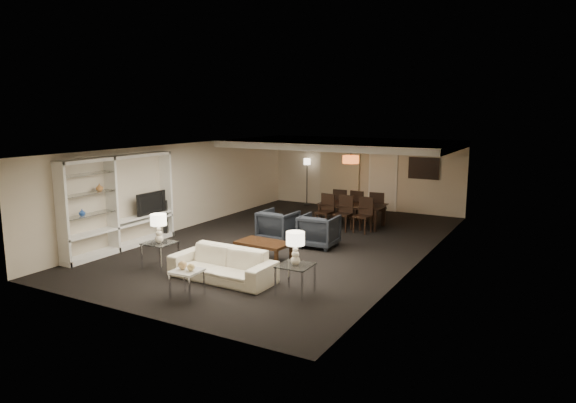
% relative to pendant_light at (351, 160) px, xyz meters
% --- Properties ---
extents(floor, '(11.00, 11.00, 0.00)m').
position_rel_pendant_light_xyz_m(floor, '(-0.30, -3.50, -1.92)').
color(floor, black).
rests_on(floor, ground).
extents(ceiling, '(7.00, 11.00, 0.02)m').
position_rel_pendant_light_xyz_m(ceiling, '(-0.30, -3.50, 0.58)').
color(ceiling, silver).
rests_on(ceiling, ground).
extents(wall_back, '(7.00, 0.02, 2.50)m').
position_rel_pendant_light_xyz_m(wall_back, '(-0.30, 2.00, -0.67)').
color(wall_back, beige).
rests_on(wall_back, ground).
extents(wall_front, '(7.00, 0.02, 2.50)m').
position_rel_pendant_light_xyz_m(wall_front, '(-0.30, -9.00, -0.67)').
color(wall_front, beige).
rests_on(wall_front, ground).
extents(wall_left, '(0.02, 11.00, 2.50)m').
position_rel_pendant_light_xyz_m(wall_left, '(-3.80, -3.50, -0.67)').
color(wall_left, beige).
rests_on(wall_left, ground).
extents(wall_right, '(0.02, 11.00, 2.50)m').
position_rel_pendant_light_xyz_m(wall_right, '(3.20, -3.50, -0.67)').
color(wall_right, beige).
rests_on(wall_right, ground).
extents(ceiling_soffit, '(7.00, 4.00, 0.20)m').
position_rel_pendant_light_xyz_m(ceiling_soffit, '(-0.30, 0.00, 0.48)').
color(ceiling_soffit, silver).
rests_on(ceiling_soffit, ceiling).
extents(curtains, '(1.50, 0.12, 2.40)m').
position_rel_pendant_light_xyz_m(curtains, '(-1.20, 1.92, -0.72)').
color(curtains, beige).
rests_on(curtains, wall_back).
extents(door, '(0.90, 0.05, 2.10)m').
position_rel_pendant_light_xyz_m(door, '(0.40, 1.97, -0.87)').
color(door, silver).
rests_on(door, wall_back).
extents(painting, '(0.95, 0.04, 0.65)m').
position_rel_pendant_light_xyz_m(painting, '(1.80, 1.96, -0.37)').
color(painting, '#142D38').
rests_on(painting, wall_back).
extents(media_unit, '(0.38, 3.40, 2.35)m').
position_rel_pendant_light_xyz_m(media_unit, '(-3.61, -6.10, -0.74)').
color(media_unit, white).
rests_on(media_unit, wall_left).
extents(pendant_light, '(0.52, 0.52, 0.24)m').
position_rel_pendant_light_xyz_m(pendant_light, '(0.00, 0.00, 0.00)').
color(pendant_light, '#D8591E').
rests_on(pendant_light, ceiling_soffit).
extents(sofa, '(2.26, 0.93, 0.65)m').
position_rel_pendant_light_xyz_m(sofa, '(-0.00, -6.79, -1.59)').
color(sofa, beige).
rests_on(sofa, floor).
extents(coffee_table, '(1.27, 0.79, 0.44)m').
position_rel_pendant_light_xyz_m(coffee_table, '(-0.00, -5.19, -1.70)').
color(coffee_table, black).
rests_on(coffee_table, floor).
extents(armchair_left, '(0.92, 0.94, 0.83)m').
position_rel_pendant_light_xyz_m(armchair_left, '(-0.60, -3.49, -1.50)').
color(armchair_left, black).
rests_on(armchair_left, floor).
extents(armchair_right, '(0.93, 0.96, 0.83)m').
position_rel_pendant_light_xyz_m(armchair_right, '(0.60, -3.49, -1.50)').
color(armchair_right, black).
rests_on(armchair_right, floor).
extents(side_table_left, '(0.61, 0.61, 0.57)m').
position_rel_pendant_light_xyz_m(side_table_left, '(-1.70, -6.79, -1.63)').
color(side_table_left, white).
rests_on(side_table_left, floor).
extents(side_table_right, '(0.63, 0.63, 0.57)m').
position_rel_pendant_light_xyz_m(side_table_right, '(1.70, -6.79, -1.63)').
color(side_table_right, white).
rests_on(side_table_right, floor).
extents(table_lamp_left, '(0.37, 0.37, 0.64)m').
position_rel_pendant_light_xyz_m(table_lamp_left, '(-1.70, -6.79, -1.03)').
color(table_lamp_left, '#EFE0C9').
rests_on(table_lamp_left, side_table_left).
extents(table_lamp_right, '(0.38, 0.38, 0.64)m').
position_rel_pendant_light_xyz_m(table_lamp_right, '(1.70, -6.79, -1.03)').
color(table_lamp_right, beige).
rests_on(table_lamp_right, side_table_right).
extents(marble_table, '(0.54, 0.54, 0.51)m').
position_rel_pendant_light_xyz_m(marble_table, '(-0.00, -7.89, -1.66)').
color(marble_table, white).
rests_on(marble_table, floor).
extents(gold_gourd_a, '(0.16, 0.16, 0.16)m').
position_rel_pendant_light_xyz_m(gold_gourd_a, '(-0.10, -7.89, -1.33)').
color(gold_gourd_a, tan).
rests_on(gold_gourd_a, marble_table).
extents(gold_gourd_b, '(0.14, 0.14, 0.14)m').
position_rel_pendant_light_xyz_m(gold_gourd_b, '(0.10, -7.89, -1.34)').
color(gold_gourd_b, '#F0CE7F').
rests_on(gold_gourd_b, marble_table).
extents(television, '(1.01, 0.13, 0.58)m').
position_rel_pendant_light_xyz_m(television, '(-3.58, -5.17, -0.88)').
color(television, black).
rests_on(television, media_unit).
extents(vase_blue, '(0.15, 0.15, 0.16)m').
position_rel_pendant_light_xyz_m(vase_blue, '(-3.61, -7.23, -0.78)').
color(vase_blue, blue).
rests_on(vase_blue, media_unit).
extents(vase_amber, '(0.17, 0.17, 0.18)m').
position_rel_pendant_light_xyz_m(vase_amber, '(-3.61, -6.70, -0.27)').
color(vase_amber, '#C07C40').
rests_on(vase_amber, media_unit).
extents(floor_speaker, '(0.15, 0.15, 1.03)m').
position_rel_pendant_light_xyz_m(floor_speaker, '(-3.50, -4.64, -1.41)').
color(floor_speaker, black).
rests_on(floor_speaker, floor).
extents(dining_table, '(1.96, 1.13, 0.68)m').
position_rel_pendant_light_xyz_m(dining_table, '(0.41, -0.87, -1.58)').
color(dining_table, black).
rests_on(dining_table, floor).
extents(chair_nl, '(0.52, 0.52, 1.01)m').
position_rel_pendant_light_xyz_m(chair_nl, '(-0.19, -1.52, -1.42)').
color(chair_nl, black).
rests_on(chair_nl, floor).
extents(chair_nm, '(0.49, 0.49, 1.01)m').
position_rel_pendant_light_xyz_m(chair_nm, '(0.41, -1.52, -1.42)').
color(chair_nm, black).
rests_on(chair_nm, floor).
extents(chair_nr, '(0.53, 0.53, 1.01)m').
position_rel_pendant_light_xyz_m(chair_nr, '(1.01, -1.52, -1.42)').
color(chair_nr, black).
rests_on(chair_nr, floor).
extents(chair_fl, '(0.51, 0.51, 1.01)m').
position_rel_pendant_light_xyz_m(chair_fl, '(-0.19, -0.22, -1.42)').
color(chair_fl, black).
rests_on(chair_fl, floor).
extents(chair_fm, '(0.51, 0.51, 1.01)m').
position_rel_pendant_light_xyz_m(chair_fm, '(0.41, -0.22, -1.42)').
color(chair_fm, black).
rests_on(chair_fm, floor).
extents(chair_fr, '(0.52, 0.52, 1.01)m').
position_rel_pendant_light_xyz_m(chair_fr, '(1.01, -0.22, -1.42)').
color(chair_fr, black).
rests_on(chair_fr, floor).
extents(floor_lamp, '(0.25, 0.25, 1.71)m').
position_rel_pendant_light_xyz_m(floor_lamp, '(-2.40, 1.70, -1.07)').
color(floor_lamp, black).
rests_on(floor_lamp, floor).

